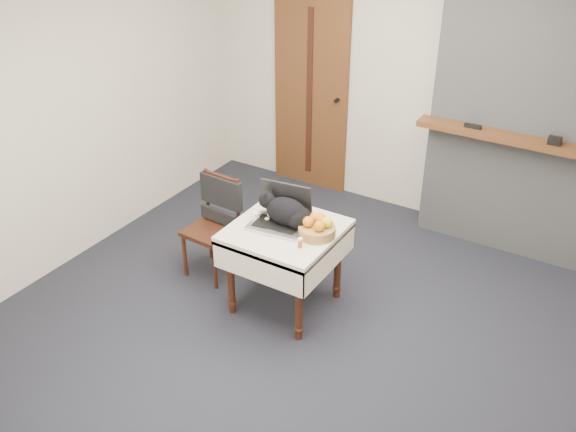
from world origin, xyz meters
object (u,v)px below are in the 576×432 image
object	(u,v)px
laptop	(281,214)
door	(311,93)
pill_bottle	(300,243)
chair	(217,212)
fruit_basket	(317,228)
cream_jar	(256,216)
cat	(288,213)
side_table	(285,241)

from	to	relation	value
laptop	door	bearing A→B (deg)	106.39
door	pill_bottle	size ratio (longest dim) A/B	27.36
chair	pill_bottle	bearing A→B (deg)	-14.51
door	fruit_basket	distance (m)	2.24
fruit_basket	cream_jar	bearing A→B (deg)	-174.49
chair	cat	bearing A→B (deg)	-4.12
cat	chair	size ratio (longest dim) A/B	0.60
laptop	chair	size ratio (longest dim) A/B	0.52
door	fruit_basket	bearing A→B (deg)	-59.10
fruit_basket	chair	bearing A→B (deg)	173.94
door	pill_bottle	xyz separation A→B (m)	(1.12, -2.12, -0.26)
laptop	side_table	bearing A→B (deg)	-43.97
side_table	cat	bearing A→B (deg)	97.45
side_table	cream_jar	distance (m)	0.29
laptop	cat	size ratio (longest dim) A/B	0.87
laptop	chair	world-z (taller)	laptop
cream_jar	fruit_basket	world-z (taller)	fruit_basket
side_table	cat	xyz separation A→B (m)	(-0.01, 0.05, 0.22)
cat	chair	bearing A→B (deg)	172.07
fruit_basket	side_table	bearing A→B (deg)	-171.92
door	cat	bearing A→B (deg)	-64.96
cat	fruit_basket	size ratio (longest dim) A/B	1.89
door	cat	distance (m)	2.11
laptop	fruit_basket	world-z (taller)	laptop
side_table	laptop	size ratio (longest dim) A/B	1.75
door	side_table	xyz separation A→B (m)	(0.89, -1.95, -0.41)
laptop	cream_jar	size ratio (longest dim) A/B	6.51
cream_jar	chair	distance (m)	0.55
side_table	fruit_basket	world-z (taller)	fruit_basket
laptop	chair	bearing A→B (deg)	165.17
laptop	cream_jar	world-z (taller)	laptop
door	laptop	size ratio (longest dim) A/B	4.48
laptop	cream_jar	distance (m)	0.20
cat	cream_jar	bearing A→B (deg)	-166.88
laptop	chair	xyz separation A→B (m)	(-0.68, 0.09, -0.22)
pill_bottle	laptop	bearing A→B (deg)	143.38
pill_bottle	chair	bearing A→B (deg)	162.34
door	side_table	size ratio (longest dim) A/B	2.56
laptop	cream_jar	bearing A→B (deg)	-168.24
laptop	fruit_basket	bearing A→B (deg)	-9.77
cream_jar	pill_bottle	xyz separation A→B (m)	(0.48, -0.16, 0.00)
pill_bottle	cat	bearing A→B (deg)	137.26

